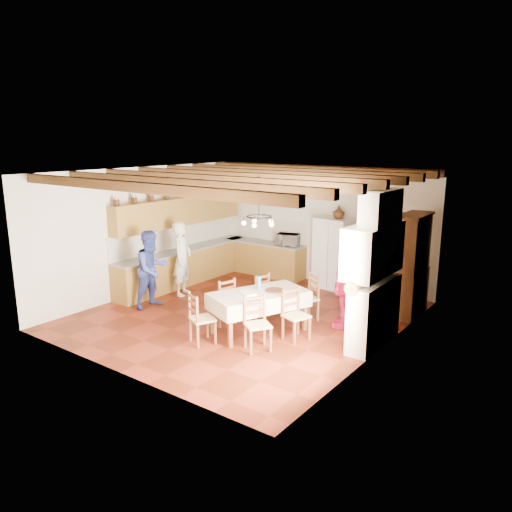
{
  "coord_description": "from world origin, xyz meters",
  "views": [
    {
      "loc": [
        6.1,
        -7.86,
        3.66
      ],
      "look_at": [
        0.1,
        0.3,
        1.25
      ],
      "focal_mm": 35.0,
      "sensor_mm": 36.0,
      "label": 1
    }
  ],
  "objects_px": {
    "chair_right_near": "(258,324)",
    "microwave": "(288,240)",
    "person_woman_red": "(344,285)",
    "chair_end_far": "(306,297)",
    "chair_end_near": "(202,318)",
    "person_woman_blue": "(152,269)",
    "hutch": "(411,265)",
    "chair_left_far": "(257,295)",
    "dining_table": "(259,296)",
    "chair_right_far": "(296,315)",
    "refrigerator": "(335,253)",
    "chair_left_near": "(222,301)",
    "person_man": "(182,259)"
  },
  "relations": [
    {
      "from": "chair_end_far",
      "to": "microwave",
      "type": "xyz_separation_m",
      "value": [
        -1.98,
        2.37,
        0.57
      ]
    },
    {
      "from": "hutch",
      "to": "person_woman_red",
      "type": "distance_m",
      "value": 1.7
    },
    {
      "from": "person_woman_blue",
      "to": "hutch",
      "type": "bearing_deg",
      "value": -54.31
    },
    {
      "from": "hutch",
      "to": "chair_left_far",
      "type": "bearing_deg",
      "value": -143.0
    },
    {
      "from": "person_woman_blue",
      "to": "dining_table",
      "type": "bearing_deg",
      "value": -81.96
    },
    {
      "from": "refrigerator",
      "to": "person_woman_blue",
      "type": "bearing_deg",
      "value": -118.09
    },
    {
      "from": "chair_left_far",
      "to": "chair_right_far",
      "type": "xyz_separation_m",
      "value": [
        1.31,
        -0.55,
        0.0
      ]
    },
    {
      "from": "person_woman_blue",
      "to": "chair_right_near",
      "type": "bearing_deg",
      "value": -94.66
    },
    {
      "from": "chair_right_far",
      "to": "chair_end_far",
      "type": "height_order",
      "value": "same"
    },
    {
      "from": "person_man",
      "to": "microwave",
      "type": "distance_m",
      "value": 2.94
    },
    {
      "from": "chair_left_near",
      "to": "chair_right_near",
      "type": "relative_size",
      "value": 1.0
    },
    {
      "from": "chair_left_far",
      "to": "chair_end_near",
      "type": "bearing_deg",
      "value": 11.34
    },
    {
      "from": "chair_right_far",
      "to": "person_man",
      "type": "distance_m",
      "value": 3.73
    },
    {
      "from": "hutch",
      "to": "person_woman_blue",
      "type": "bearing_deg",
      "value": -150.99
    },
    {
      "from": "chair_end_near",
      "to": "person_woman_blue",
      "type": "height_order",
      "value": "person_woman_blue"
    },
    {
      "from": "chair_right_far",
      "to": "microwave",
      "type": "xyz_separation_m",
      "value": [
        -2.36,
        3.38,
        0.57
      ]
    },
    {
      "from": "person_woman_red",
      "to": "person_woman_blue",
      "type": "bearing_deg",
      "value": -79.04
    },
    {
      "from": "microwave",
      "to": "chair_end_far",
      "type": "bearing_deg",
      "value": -67.54
    },
    {
      "from": "chair_end_near",
      "to": "chair_right_far",
      "type": "bearing_deg",
      "value": -113.63
    },
    {
      "from": "chair_right_far",
      "to": "person_woman_blue",
      "type": "height_order",
      "value": "person_woman_blue"
    },
    {
      "from": "chair_right_near",
      "to": "hutch",
      "type": "bearing_deg",
      "value": 11.93
    },
    {
      "from": "chair_end_near",
      "to": "person_man",
      "type": "distance_m",
      "value": 3.02
    },
    {
      "from": "dining_table",
      "to": "chair_right_far",
      "type": "bearing_deg",
      "value": 7.52
    },
    {
      "from": "chair_end_far",
      "to": "person_man",
      "type": "bearing_deg",
      "value": -145.77
    },
    {
      "from": "chair_end_near",
      "to": "chair_end_far",
      "type": "distance_m",
      "value": 2.33
    },
    {
      "from": "chair_right_far",
      "to": "chair_end_far",
      "type": "xyz_separation_m",
      "value": [
        -0.39,
        1.01,
        0.0
      ]
    },
    {
      "from": "hutch",
      "to": "chair_end_far",
      "type": "bearing_deg",
      "value": -137.12
    },
    {
      "from": "chair_end_near",
      "to": "microwave",
      "type": "relative_size",
      "value": 1.72
    },
    {
      "from": "person_woman_blue",
      "to": "person_woman_red",
      "type": "height_order",
      "value": "person_woman_red"
    },
    {
      "from": "chair_end_far",
      "to": "person_woman_blue",
      "type": "distance_m",
      "value": 3.43
    },
    {
      "from": "chair_left_far",
      "to": "person_woman_blue",
      "type": "relative_size",
      "value": 0.56
    },
    {
      "from": "dining_table",
      "to": "chair_left_far",
      "type": "distance_m",
      "value": 0.87
    },
    {
      "from": "person_woman_red",
      "to": "microwave",
      "type": "height_order",
      "value": "person_woman_red"
    },
    {
      "from": "chair_left_far",
      "to": "microwave",
      "type": "relative_size",
      "value": 1.72
    },
    {
      "from": "chair_end_near",
      "to": "chair_end_far",
      "type": "bearing_deg",
      "value": -87.89
    },
    {
      "from": "chair_right_near",
      "to": "person_woman_blue",
      "type": "bearing_deg",
      "value": 116.75
    },
    {
      "from": "person_man",
      "to": "chair_right_near",
      "type": "bearing_deg",
      "value": -137.82
    },
    {
      "from": "hutch",
      "to": "microwave",
      "type": "xyz_separation_m",
      "value": [
        -3.55,
        0.78,
        -0.02
      ]
    },
    {
      "from": "chair_right_near",
      "to": "microwave",
      "type": "relative_size",
      "value": 1.72
    },
    {
      "from": "dining_table",
      "to": "person_man",
      "type": "relative_size",
      "value": 1.16
    },
    {
      "from": "chair_end_near",
      "to": "chair_end_far",
      "type": "relative_size",
      "value": 1.0
    },
    {
      "from": "chair_left_far",
      "to": "person_woman_blue",
      "type": "distance_m",
      "value": 2.41
    },
    {
      "from": "hutch",
      "to": "refrigerator",
      "type": "bearing_deg",
      "value": 157.23
    },
    {
      "from": "refrigerator",
      "to": "chair_right_near",
      "type": "bearing_deg",
      "value": -74.27
    },
    {
      "from": "refrigerator",
      "to": "chair_end_near",
      "type": "xyz_separation_m",
      "value": [
        -0.28,
        -4.56,
        -0.4
      ]
    },
    {
      "from": "dining_table",
      "to": "hutch",
      "type": "bearing_deg",
      "value": 53.98
    },
    {
      "from": "person_woman_red",
      "to": "hutch",
      "type": "bearing_deg",
      "value": 144.04
    },
    {
      "from": "chair_right_near",
      "to": "chair_end_far",
      "type": "height_order",
      "value": "same"
    },
    {
      "from": "hutch",
      "to": "chair_left_near",
      "type": "xyz_separation_m",
      "value": [
        -2.82,
        -2.78,
        -0.59
      ]
    },
    {
      "from": "chair_end_far",
      "to": "chair_right_near",
      "type": "bearing_deg",
      "value": -57.97
    }
  ]
}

